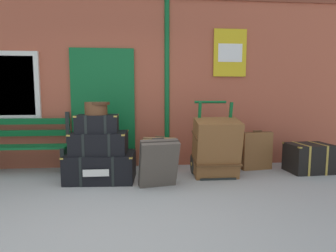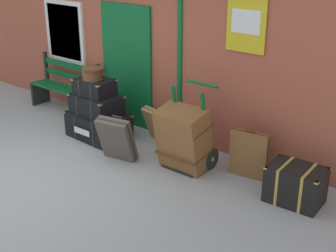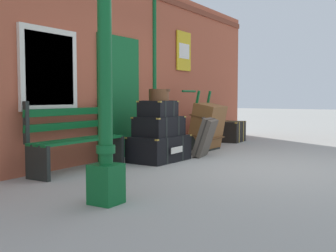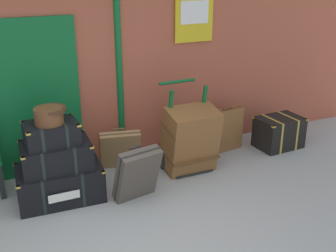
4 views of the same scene
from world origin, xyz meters
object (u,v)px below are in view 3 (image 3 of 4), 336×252
at_px(lamp_post, 105,91).
at_px(large_brown_trunk, 207,126).
at_px(round_hatbox, 159,94).
at_px(corner_trunk, 232,132).
at_px(suitcase_brown, 166,137).
at_px(steamer_trunk_top, 158,109).
at_px(steamer_trunk_middle, 159,126).
at_px(porters_trolley, 199,136).
at_px(steamer_trunk_base, 159,148).
at_px(suitcase_beige, 205,137).
at_px(suitcase_umber, 207,130).
at_px(platform_bench, 76,140).

relative_size(lamp_post, large_brown_trunk, 3.14).
distance_m(round_hatbox, corner_trunk, 3.57).
xyz_separation_m(large_brown_trunk, suitcase_brown, (-0.85, 0.46, -0.18)).
relative_size(steamer_trunk_top, suitcase_brown, 1.03).
height_order(steamer_trunk_middle, corner_trunk, steamer_trunk_middle).
bearing_deg(porters_trolley, lamp_post, -164.58).
bearing_deg(steamer_trunk_base, suitcase_beige, -26.59).
distance_m(steamer_trunk_top, suitcase_umber, 2.73).
distance_m(round_hatbox, large_brown_trunk, 1.93).
height_order(lamp_post, steamer_trunk_base, lamp_post).
bearing_deg(suitcase_brown, platform_bench, 178.41).
distance_m(porters_trolley, suitcase_brown, 0.90).
relative_size(round_hatbox, suitcase_beige, 0.52).
relative_size(steamer_trunk_middle, suitcase_umber, 1.20).
bearing_deg(corner_trunk, round_hatbox, -177.14).
distance_m(steamer_trunk_top, large_brown_trunk, 1.85).
height_order(steamer_trunk_middle, suitcase_beige, steamer_trunk_middle).
relative_size(platform_bench, steamer_trunk_base, 1.53).
bearing_deg(platform_bench, corner_trunk, -4.33).
relative_size(suitcase_umber, suitcase_brown, 1.14).
bearing_deg(steamer_trunk_base, lamp_post, -158.19).
bearing_deg(steamer_trunk_top, porters_trolley, 5.15).
height_order(steamer_trunk_top, porters_trolley, porters_trolley).
height_order(steamer_trunk_base, steamer_trunk_top, steamer_trunk_top).
relative_size(round_hatbox, suitcase_brown, 0.60).
xyz_separation_m(steamer_trunk_middle, large_brown_trunk, (1.78, -0.01, -0.11)).
xyz_separation_m(lamp_post, steamer_trunk_top, (2.59, 1.05, -0.25)).
bearing_deg(steamer_trunk_middle, corner_trunk, 2.57).
bearing_deg(suitcase_beige, round_hatbox, 155.80).
height_order(platform_bench, corner_trunk, platform_bench).
bearing_deg(large_brown_trunk, platform_bench, 170.60).
xyz_separation_m(platform_bench, suitcase_beige, (2.26, -0.94, -0.10)).
height_order(steamer_trunk_base, round_hatbox, round_hatbox).
bearing_deg(large_brown_trunk, porters_trolley, 90.00).
xyz_separation_m(steamer_trunk_middle, suitcase_beige, (0.86, -0.42, -0.23)).
height_order(platform_bench, suitcase_beige, platform_bench).
xyz_separation_m(lamp_post, suitcase_brown, (3.56, 1.50, -0.83)).
relative_size(platform_bench, round_hatbox, 4.42).
bearing_deg(suitcase_umber, steamer_trunk_base, -171.50).
relative_size(porters_trolley, suitcase_beige, 1.71).
bearing_deg(porters_trolley, large_brown_trunk, -90.00).
relative_size(platform_bench, steamer_trunk_top, 2.57).
height_order(round_hatbox, suitcase_beige, round_hatbox).
height_order(steamer_trunk_base, suitcase_beige, suitcase_beige).
relative_size(steamer_trunk_middle, steamer_trunk_top, 1.33).
height_order(large_brown_trunk, corner_trunk, large_brown_trunk).
bearing_deg(lamp_post, suitcase_brown, 22.91).
relative_size(lamp_post, platform_bench, 1.85).
distance_m(lamp_post, round_hatbox, 2.79).
bearing_deg(corner_trunk, porters_trolley, 179.56).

